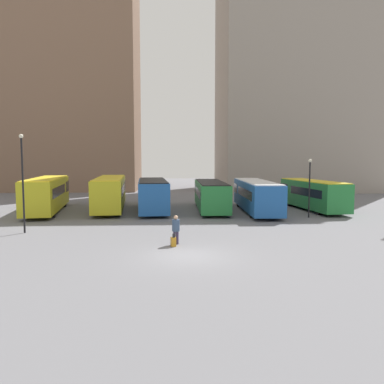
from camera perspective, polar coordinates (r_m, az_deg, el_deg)
name	(u,v)px	position (r m, az deg, el deg)	size (l,w,h in m)	color
ground_plane	(189,256)	(19.04, -0.53, -9.73)	(160.00, 160.00, 0.00)	slate
building_block_left	(49,57)	(66.45, -20.95, 18.63)	(27.54, 11.20, 41.90)	#7F604C
building_block_right	(295,73)	(65.87, 15.40, 17.11)	(24.17, 17.88, 37.89)	gray
bus_0	(47,193)	(37.28, -21.22, -0.18)	(4.36, 12.10, 3.17)	gold
bus_1	(110,192)	(37.27, -12.35, 0.03)	(3.84, 12.51, 3.15)	gold
bus_2	(153,194)	(35.45, -6.00, -0.32)	(3.47, 10.27, 2.96)	#1E56A3
bus_3	(211,194)	(36.09, 2.86, -0.37)	(2.62, 11.04, 2.75)	#237A38
bus_4	(256,195)	(35.44, 9.72, -0.41)	(2.85, 12.04, 2.88)	#1E56A3
bus_5	(312,194)	(37.97, 17.84, -0.26)	(3.47, 10.39, 2.86)	#237A38
traveler	(176,227)	(21.40, -2.48, -5.37)	(0.52, 0.52, 1.68)	#382D4C
suitcase	(173,242)	(21.06, -2.86, -7.57)	(0.33, 0.37, 0.75)	#B27A1E
lamp_post_0	(23,176)	(26.83, -24.40, 2.22)	(0.28, 0.28, 6.49)	black
lamp_post_2	(310,183)	(32.59, 17.47, 1.36)	(0.28, 0.28, 4.89)	black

